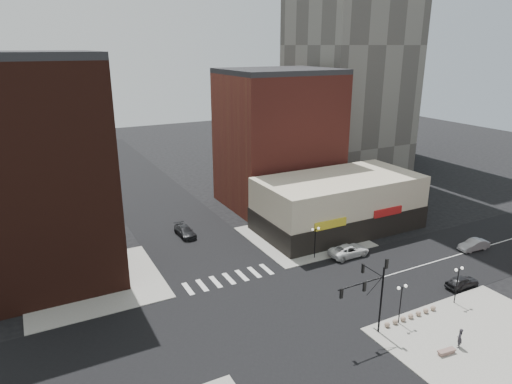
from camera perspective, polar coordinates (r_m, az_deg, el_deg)
ground at (r=48.79m, az=0.84°, el=-14.85°), size 240.00×240.00×0.00m
road_ew at (r=48.78m, az=0.84°, el=-14.84°), size 200.00×14.00×0.02m
road_ns at (r=48.78m, az=0.84°, el=-14.84°), size 14.00×200.00×0.02m
sidewalk_nw at (r=57.18m, az=-19.64°, el=-10.66°), size 15.00×15.00×0.12m
sidewalk_ne at (r=66.43m, az=5.88°, el=-5.56°), size 15.00×15.00×0.12m
sidewalk_se at (r=49.51m, az=26.73°, el=-16.39°), size 18.00×14.00×0.12m
building_nw at (r=56.24m, az=-26.10°, el=1.73°), size 16.00×15.00×25.00m
building_ne_midrise at (r=77.62m, az=2.81°, el=6.43°), size 18.00×15.00×22.00m
building_ne_row at (r=69.21m, az=10.24°, el=-1.89°), size 24.20×12.20×8.00m
traffic_signal at (r=44.47m, az=14.27°, el=-11.51°), size 5.59×3.09×7.77m
street_lamp_se_a at (r=47.54m, az=17.72°, el=-12.11°), size 1.22×0.32×4.16m
street_lamp_se_b at (r=53.06m, az=23.94°, el=-9.58°), size 1.22×0.32×4.16m
street_lamp_ne at (r=58.94m, az=7.43°, el=-5.34°), size 1.22×0.32×4.16m
bollard_row at (r=50.06m, az=18.78°, el=-14.46°), size 6.83×0.53×0.53m
white_suv at (r=61.36m, az=11.54°, el=-7.17°), size 5.60×2.62×1.55m
dark_sedan_east at (r=57.87m, az=24.35°, el=-10.19°), size 4.17×1.80×1.40m
silver_sedan at (r=68.47m, az=25.57°, el=-5.98°), size 4.54×1.92×1.46m
dark_sedan_north at (r=66.96m, az=-8.87°, el=-4.88°), size 2.24×5.05×1.44m
pedestrian at (r=47.16m, az=24.10°, el=-16.34°), size 0.83×0.79×1.90m
stone_bench at (r=46.29m, az=22.71°, el=-17.94°), size 1.80×0.71×0.41m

